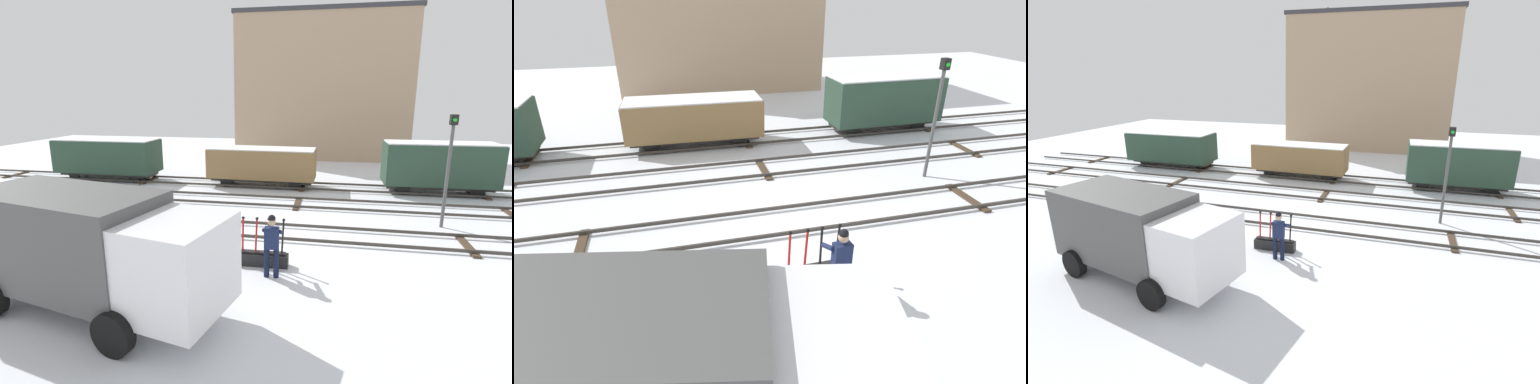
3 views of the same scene
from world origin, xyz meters
The scene contains 11 objects.
ground_plane centered at (0.00, 0.00, 0.00)m, with size 60.00×60.00×0.00m, color silver.
track_main_line centered at (0.00, 0.00, 0.11)m, with size 44.00×1.94×0.18m.
track_siding_near centered at (0.00, 3.92, 0.11)m, with size 44.00×1.94×0.18m.
track_siding_far centered at (0.00, 7.28, 0.11)m, with size 44.00×1.94×0.18m.
switch_lever_frame centered at (-0.44, -2.63, 0.25)m, with size 1.53×0.39×1.45m.
rail_worker centered at (-0.07, -3.29, 1.00)m, with size 0.54×0.66×1.76m.
delivery_truck centered at (-3.69, -5.69, 1.57)m, with size 6.41×3.44×2.72m.
signal_post centered at (5.56, 1.90, 2.51)m, with size 0.24×0.32×4.14m.
apartment_building centered at (0.55, 18.95, 5.41)m, with size 13.15×5.74×10.80m.
freight_car_near_switch centered at (-2.20, 7.28, 1.21)m, with size 5.73×2.09×2.07m.
freight_car_back_track centered at (6.67, 7.28, 1.46)m, with size 5.29×2.04×2.56m.
Camera 2 is at (-3.24, -9.59, 6.06)m, focal length 28.14 mm.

